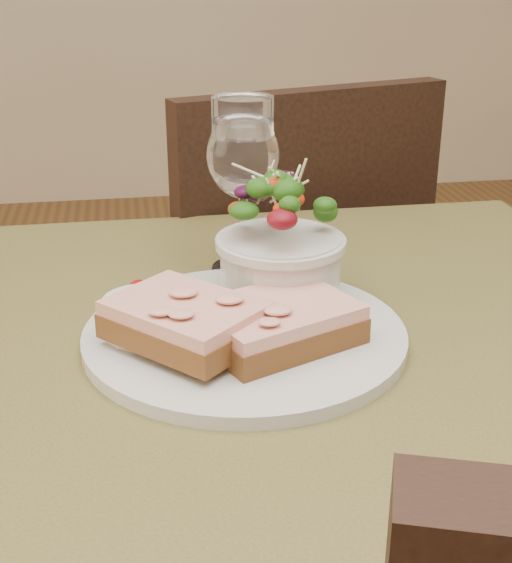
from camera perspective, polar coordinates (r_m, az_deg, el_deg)
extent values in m
cube|color=#4F4421|center=(0.69, 1.33, -6.97)|extent=(0.80, 0.80, 0.04)
cylinder|color=black|center=(1.26, 13.89, -12.65)|extent=(0.05, 0.05, 0.71)
cube|color=black|center=(1.41, -0.15, -3.41)|extent=(0.52, 0.52, 0.04)
cube|color=black|center=(1.16, 3.97, 2.80)|extent=(0.41, 0.16, 0.45)
cube|color=black|center=(1.52, -0.14, -11.03)|extent=(0.45, 0.45, 0.45)
cylinder|color=silver|center=(0.71, -0.82, -3.90)|extent=(0.29, 0.29, 0.01)
cube|color=#552E16|center=(0.68, 1.56, -3.43)|extent=(0.16, 0.14, 0.02)
cube|color=#FFF1C1|center=(0.67, 1.57, -2.12)|extent=(0.15, 0.14, 0.01)
cube|color=#552E16|center=(0.67, -5.17, -3.28)|extent=(0.15, 0.15, 0.02)
cube|color=#FFF1C1|center=(0.66, -5.22, -1.98)|extent=(0.15, 0.15, 0.01)
cylinder|color=silver|center=(0.69, -8.28, -2.57)|extent=(0.06, 0.06, 0.04)
cylinder|color=olive|center=(0.68, -8.35, -1.44)|extent=(0.06, 0.06, 0.01)
cylinder|color=silver|center=(0.76, 1.78, 1.09)|extent=(0.12, 0.12, 0.06)
ellipsoid|color=#113209|center=(0.74, 1.83, 5.12)|extent=(0.10, 0.10, 0.06)
ellipsoid|color=#113209|center=(0.77, -7.39, -0.64)|extent=(0.04, 0.04, 0.01)
sphere|color=#930908|center=(0.76, -8.50, -0.67)|extent=(0.02, 0.02, 0.02)
cylinder|color=white|center=(0.86, -0.90, 0.96)|extent=(0.07, 0.07, 0.00)
cylinder|color=white|center=(0.85, -0.92, 3.91)|extent=(0.01, 0.01, 0.09)
ellipsoid|color=white|center=(0.82, -0.95, 9.18)|extent=(0.08, 0.08, 0.09)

